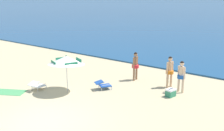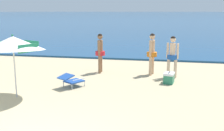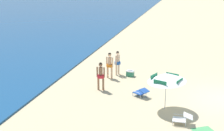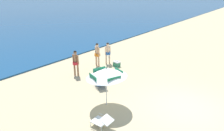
{
  "view_description": "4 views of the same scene",
  "coord_description": "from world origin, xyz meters",
  "px_view_note": "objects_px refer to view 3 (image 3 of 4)",
  "views": [
    {
      "loc": [
        8.54,
        -6.5,
        5.06
      ],
      "look_at": [
        -1.43,
        6.29,
        0.87
      ],
      "focal_mm": 45.07,
      "sensor_mm": 36.0,
      "label": 1
    },
    {
      "loc": [
        2.52,
        -4.1,
        2.65
      ],
      "look_at": [
        0.56,
        5.53,
        0.65
      ],
      "focal_mm": 43.01,
      "sensor_mm": 36.0,
      "label": 2
    },
    {
      "loc": [
        -15.47,
        2.6,
        6.2
      ],
      "look_at": [
        0.98,
        6.7,
        1.18
      ],
      "focal_mm": 45.57,
      "sensor_mm": 36.0,
      "label": 3
    },
    {
      "loc": [
        -8.39,
        -1.78,
        5.01
      ],
      "look_at": [
        0.79,
        4.91,
        0.83
      ],
      "focal_mm": 30.53,
      "sensor_mm": 36.0,
      "label": 4
    }
  ],
  "objects_px": {
    "lounge_chair_beside_umbrella": "(141,92)",
    "person_standing_beside": "(118,61)",
    "cooler_box": "(130,73)",
    "person_standing_near_shore": "(110,64)",
    "beach_umbrella_striped_main": "(167,77)",
    "person_wading_in": "(101,74)",
    "lounge_chair_under_umbrella": "(182,118)"
  },
  "relations": [
    {
      "from": "lounge_chair_beside_umbrella",
      "to": "person_standing_beside",
      "type": "xyz_separation_m",
      "value": [
        3.5,
        2.16,
        0.69
      ]
    },
    {
      "from": "cooler_box",
      "to": "person_standing_near_shore",
      "type": "bearing_deg",
      "value": 119.93
    },
    {
      "from": "beach_umbrella_striped_main",
      "to": "person_standing_near_shore",
      "type": "height_order",
      "value": "beach_umbrella_striped_main"
    },
    {
      "from": "person_wading_in",
      "to": "cooler_box",
      "type": "bearing_deg",
      "value": -22.62
    },
    {
      "from": "person_standing_beside",
      "to": "person_wading_in",
      "type": "bearing_deg",
      "value": 174.14
    },
    {
      "from": "lounge_chair_under_umbrella",
      "to": "cooler_box",
      "type": "height_order",
      "value": "lounge_chair_under_umbrella"
    },
    {
      "from": "lounge_chair_under_umbrella",
      "to": "cooler_box",
      "type": "relative_size",
      "value": 1.6
    },
    {
      "from": "lounge_chair_under_umbrella",
      "to": "cooler_box",
      "type": "distance_m",
      "value": 7.05
    },
    {
      "from": "person_standing_near_shore",
      "to": "cooler_box",
      "type": "distance_m",
      "value": 1.66
    },
    {
      "from": "person_wading_in",
      "to": "lounge_chair_under_umbrella",
      "type": "bearing_deg",
      "value": -123.68
    },
    {
      "from": "person_standing_near_shore",
      "to": "person_wading_in",
      "type": "xyz_separation_m",
      "value": [
        -2.22,
        -0.03,
        -0.03
      ]
    },
    {
      "from": "lounge_chair_under_umbrella",
      "to": "person_standing_beside",
      "type": "xyz_separation_m",
      "value": [
        6.22,
        4.44,
        0.7
      ]
    },
    {
      "from": "lounge_chair_beside_umbrella",
      "to": "person_standing_beside",
      "type": "bearing_deg",
      "value": 31.68
    },
    {
      "from": "lounge_chair_beside_umbrella",
      "to": "person_wading_in",
      "type": "distance_m",
      "value": 2.61
    },
    {
      "from": "beach_umbrella_striped_main",
      "to": "lounge_chair_under_umbrella",
      "type": "xyz_separation_m",
      "value": [
        -1.43,
        -0.87,
        -1.42
      ]
    },
    {
      "from": "person_wading_in",
      "to": "beach_umbrella_striped_main",
      "type": "bearing_deg",
      "value": -114.14
    },
    {
      "from": "beach_umbrella_striped_main",
      "to": "cooler_box",
      "type": "relative_size",
      "value": 4.69
    },
    {
      "from": "beach_umbrella_striped_main",
      "to": "lounge_chair_beside_umbrella",
      "type": "bearing_deg",
      "value": 47.36
    },
    {
      "from": "person_standing_near_shore",
      "to": "person_standing_beside",
      "type": "height_order",
      "value": "person_standing_near_shore"
    },
    {
      "from": "lounge_chair_beside_umbrella",
      "to": "cooler_box",
      "type": "bearing_deg",
      "value": 20.2
    },
    {
      "from": "beach_umbrella_striped_main",
      "to": "lounge_chair_beside_umbrella",
      "type": "relative_size",
      "value": 2.58
    },
    {
      "from": "beach_umbrella_striped_main",
      "to": "cooler_box",
      "type": "bearing_deg",
      "value": 29.52
    },
    {
      "from": "beach_umbrella_striped_main",
      "to": "cooler_box",
      "type": "xyz_separation_m",
      "value": [
        4.68,
        2.65,
        -1.49
      ]
    },
    {
      "from": "beach_umbrella_striped_main",
      "to": "lounge_chair_under_umbrella",
      "type": "height_order",
      "value": "beach_umbrella_striped_main"
    },
    {
      "from": "lounge_chair_beside_umbrella",
      "to": "person_wading_in",
      "type": "bearing_deg",
      "value": 79.81
    },
    {
      "from": "beach_umbrella_striped_main",
      "to": "cooler_box",
      "type": "distance_m",
      "value": 5.59
    },
    {
      "from": "beach_umbrella_striped_main",
      "to": "lounge_chair_beside_umbrella",
      "type": "xyz_separation_m",
      "value": [
        1.29,
        1.41,
        -1.42
      ]
    },
    {
      "from": "person_standing_near_shore",
      "to": "lounge_chair_under_umbrella",
      "type": "bearing_deg",
      "value": -138.41
    },
    {
      "from": "person_standing_beside",
      "to": "lounge_chair_beside_umbrella",
      "type": "bearing_deg",
      "value": -148.32
    },
    {
      "from": "person_standing_near_shore",
      "to": "person_standing_beside",
      "type": "xyz_separation_m",
      "value": [
        0.83,
        -0.34,
        -0.04
      ]
    },
    {
      "from": "person_standing_beside",
      "to": "person_wading_in",
      "type": "xyz_separation_m",
      "value": [
        -3.06,
        0.31,
        0.01
      ]
    },
    {
      "from": "cooler_box",
      "to": "person_wading_in",
      "type": "bearing_deg",
      "value": 157.38
    }
  ]
}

